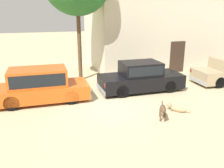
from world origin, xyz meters
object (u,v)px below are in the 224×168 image
Objects in this scene: stray_dog_spotted at (176,108)px; parked_sedan_second at (141,77)px; stray_dog_tan at (163,109)px; parked_sedan_nearest at (40,85)px.

parked_sedan_second is at bearing -38.02° from stray_dog_spotted.
stray_dog_spotted is at bearing 145.87° from stray_dog_tan.
parked_sedan_second reaches higher than stray_dog_spotted.
stray_dog_spotted is at bearing -83.62° from parked_sedan_second.
parked_sedan_second is (5.04, 0.04, -0.06)m from parked_sedan_nearest.
stray_dog_tan is at bearing -99.58° from parked_sedan_second.
parked_sedan_nearest is 5.60m from stray_dog_tan.
stray_dog_tan reaches higher than stray_dog_spotted.
parked_sedan_second is 5.39× the size of stray_dog_spotted.
stray_dog_spotted is 0.83× the size of stray_dog_tan.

